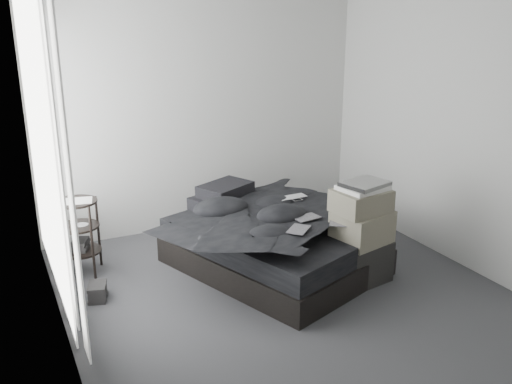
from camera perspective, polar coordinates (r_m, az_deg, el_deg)
name	(u,v)px	position (r m, az deg, el deg)	size (l,w,h in m)	color
floor	(298,304)	(4.85, 4.21, -11.15)	(3.60, 4.20, 0.01)	#353538
wall_back	(203,110)	(6.22, -5.28, 8.20)	(3.60, 0.01, 2.60)	beige
wall_left	(55,184)	(3.81, -19.49, 0.79)	(0.01, 4.20, 2.60)	beige
wall_right	(476,131)	(5.48, 21.17, 5.69)	(0.01, 4.20, 2.60)	beige
window_left	(41,146)	(4.67, -20.71, 4.37)	(0.02, 2.00, 2.30)	white
curtain_left	(49,154)	(4.69, -20.01, 3.62)	(0.06, 2.12, 2.48)	white
bed	(274,255)	(5.42, 1.78, -6.35)	(1.37, 1.81, 0.25)	black
mattress	(274,234)	(5.33, 1.81, -4.20)	(1.32, 1.75, 0.19)	black
duvet	(278,215)	(5.23, 2.18, -2.29)	(1.33, 1.54, 0.21)	black
pillow_lower	(220,202)	(5.71, -3.64, -0.97)	(0.54, 0.37, 0.12)	black
pillow_upper	(225,189)	(5.70, -3.09, 0.26)	(0.51, 0.35, 0.11)	black
laptop	(295,192)	(5.48, 3.87, -0.04)	(0.29, 0.19, 0.02)	silver
comic_a	(299,222)	(4.76, 4.30, -3.01)	(0.23, 0.15, 0.01)	black
comic_b	(307,210)	(5.03, 5.11, -1.80)	(0.23, 0.15, 0.01)	black
comic_c	(339,213)	(4.96, 8.29, -2.14)	(0.23, 0.15, 0.01)	black
side_stand	(80,237)	(5.48, -17.23, -4.37)	(0.38, 0.38, 0.69)	black
papers	(77,201)	(5.35, -17.50, -0.90)	(0.27, 0.20, 0.01)	white
floor_books	(97,291)	(5.06, -15.57, -9.56)	(0.15, 0.21, 0.15)	black
box_lower	(358,261)	(5.23, 10.19, -6.82)	(0.51, 0.40, 0.37)	black
box_mid	(362,227)	(5.10, 10.57, -3.45)	(0.47, 0.37, 0.29)	#696453
box_upper	(361,201)	(5.01, 10.46, -0.89)	(0.45, 0.36, 0.20)	#696453
art_book_white	(363,188)	(4.98, 10.63, 0.42)	(0.39, 0.31, 0.04)	silver
art_book_snake	(365,184)	(4.97, 10.83, 0.82)	(0.37, 0.30, 0.04)	silver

